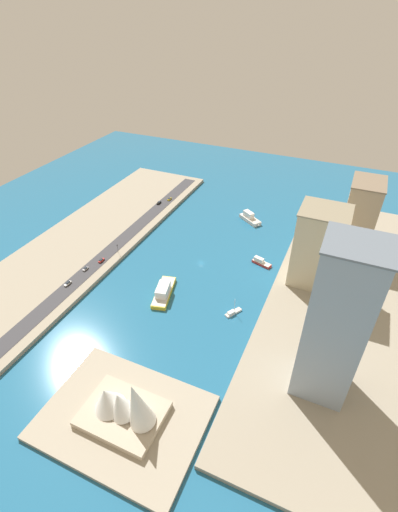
# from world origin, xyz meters

# --- Properties ---
(ground_plane) EXTENTS (440.00, 440.00, 0.00)m
(ground_plane) POSITION_xyz_m (0.00, 0.00, 0.00)
(ground_plane) COLOR #23668E
(quay_west) EXTENTS (70.00, 240.00, 2.54)m
(quay_west) POSITION_xyz_m (-85.18, 0.00, 1.27)
(quay_west) COLOR #9E937F
(quay_west) RESTS_ON ground_plane
(quay_east) EXTENTS (70.00, 240.00, 2.54)m
(quay_east) POSITION_xyz_m (85.18, 0.00, 1.27)
(quay_east) COLOR #9E937F
(quay_east) RESTS_ON ground_plane
(peninsula_point) EXTENTS (67.34, 50.08, 2.00)m
(peninsula_point) POSITION_xyz_m (-14.51, 113.80, 1.00)
(peninsula_point) COLOR #A89E89
(peninsula_point) RESTS_ON ground_plane
(road_strip) EXTENTS (10.43, 228.00, 0.15)m
(road_strip) POSITION_xyz_m (61.40, 0.00, 2.61)
(road_strip) COLOR #38383D
(road_strip) RESTS_ON quay_east
(ferry_white_commuter) EXTENTS (20.39, 16.76, 7.08)m
(ferry_white_commuter) POSITION_xyz_m (-12.72, -66.93, 2.46)
(ferry_white_commuter) COLOR silver
(ferry_white_commuter) RESTS_ON ground_plane
(tugboat_red) EXTENTS (14.43, 8.00, 4.15)m
(tugboat_red) POSITION_xyz_m (-36.82, -15.33, 1.51)
(tugboat_red) COLOR red
(tugboat_red) RESTS_ON ground_plane
(sailboat_small_white) EXTENTS (7.66, 10.67, 10.20)m
(sailboat_small_white) POSITION_xyz_m (-35.51, 36.10, 0.88)
(sailboat_small_white) COLOR white
(sailboat_small_white) RESTS_ON ground_plane
(ferry_yellow_fast) EXTENTS (15.10, 29.95, 7.31)m
(ferry_yellow_fast) POSITION_xyz_m (7.56, 37.87, 2.69)
(ferry_yellow_fast) COLOR yellow
(ferry_yellow_fast) RESTS_ON ground_plane
(tower_tall_glass) EXTENTS (23.16, 22.05, 76.23)m
(tower_tall_glass) POSITION_xyz_m (-86.14, 65.05, 40.69)
(tower_tall_glass) COLOR #8C9EB2
(tower_tall_glass) RESTS_ON quay_west
(apartment_midrise_tan) EXTENTS (20.22, 28.76, 48.47)m
(apartment_midrise_tan) POSITION_xyz_m (-89.53, -58.43, 26.80)
(apartment_midrise_tan) COLOR tan
(apartment_midrise_tan) RESTS_ON quay_west
(office_block_beige) EXTENTS (27.41, 25.47, 48.46)m
(office_block_beige) POSITION_xyz_m (-70.21, -9.44, 26.80)
(office_block_beige) COLOR #C6B793
(office_block_beige) RESTS_ON quay_west
(suv_black) EXTENTS (2.14, 5.24, 1.60)m
(suv_black) POSITION_xyz_m (64.58, -58.97, 3.47)
(suv_black) COLOR black
(suv_black) RESTS_ON road_strip
(taxi_yellow_cab) EXTENTS (2.01, 4.88, 1.50)m
(taxi_yellow_cab) POSITION_xyz_m (59.73, -68.68, 3.43)
(taxi_yellow_cab) COLOR black
(taxi_yellow_cab) RESTS_ON road_strip
(pickup_red) EXTENTS (1.81, 4.79, 1.65)m
(pickup_red) POSITION_xyz_m (59.26, 28.28, 3.50)
(pickup_red) COLOR black
(pickup_red) RESTS_ON road_strip
(sedan_silver) EXTENTS (1.80, 4.23, 1.49)m
(sedan_silver) POSITION_xyz_m (63.09, 39.84, 3.43)
(sedan_silver) COLOR black
(sedan_silver) RESTS_ON road_strip
(van_white) EXTENTS (2.03, 5.13, 1.72)m
(van_white) POSITION_xyz_m (63.58, 56.03, 3.52)
(van_white) COLOR black
(van_white) RESTS_ON road_strip
(traffic_light_waterfront) EXTENTS (0.36, 0.36, 6.50)m
(traffic_light_waterfront) POSITION_xyz_m (55.01, 15.21, 6.88)
(traffic_light_waterfront) COLOR black
(traffic_light_waterfront) RESTS_ON quay_east
(opera_landmark) EXTENTS (33.82, 25.36, 25.47)m
(opera_landmark) POSITION_xyz_m (-15.56, 113.80, 9.94)
(opera_landmark) COLOR #BCAD93
(opera_landmark) RESTS_ON peninsula_point
(park_tree_cluster) EXTENTS (9.56, 20.19, 9.75)m
(park_tree_cluster) POSITION_xyz_m (-92.34, 14.83, 8.79)
(park_tree_cluster) COLOR brown
(park_tree_cluster) RESTS_ON quay_west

